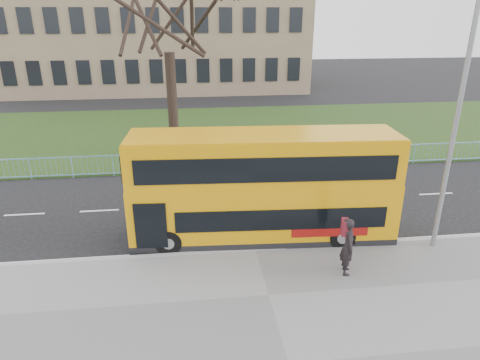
% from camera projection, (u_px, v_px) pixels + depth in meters
% --- Properties ---
extents(ground, '(120.00, 120.00, 0.00)m').
position_uv_depth(ground, '(249.00, 231.00, 16.28)').
color(ground, black).
rests_on(ground, ground).
extents(kerb, '(80.00, 0.20, 0.14)m').
position_uv_depth(kerb, '(255.00, 250.00, 14.82)').
color(kerb, '#98979A').
rests_on(kerb, ground).
extents(grass_verge, '(80.00, 15.40, 0.08)m').
position_uv_depth(grass_verge, '(220.00, 132.00, 29.46)').
color(grass_verge, '#213C15').
rests_on(grass_verge, ground).
extents(guard_railing, '(40.00, 0.12, 1.10)m').
position_uv_depth(guard_railing, '(232.00, 161.00, 22.16)').
color(guard_railing, '#7FC1E2').
rests_on(guard_railing, ground).
extents(bare_tree, '(9.41, 9.41, 13.45)m').
position_uv_depth(bare_tree, '(168.00, 31.00, 22.66)').
color(bare_tree, black).
rests_on(bare_tree, grass_verge).
extents(civic_building, '(30.00, 15.00, 14.00)m').
position_uv_depth(civic_building, '(158.00, 19.00, 45.44)').
color(civic_building, '#846A53').
rests_on(civic_building, ground).
extents(yellow_bus, '(9.41, 2.74, 3.90)m').
position_uv_depth(yellow_bus, '(263.00, 185.00, 15.08)').
color(yellow_bus, orange).
rests_on(yellow_bus, ground).
extents(pedestrian, '(0.60, 0.77, 1.88)m').
position_uv_depth(pedestrian, '(348.00, 246.00, 13.16)').
color(pedestrian, black).
rests_on(pedestrian, pavement).
extents(street_lamp, '(1.76, 0.47, 8.37)m').
position_uv_depth(street_lamp, '(454.00, 117.00, 13.39)').
color(street_lamp, gray).
rests_on(street_lamp, pavement).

